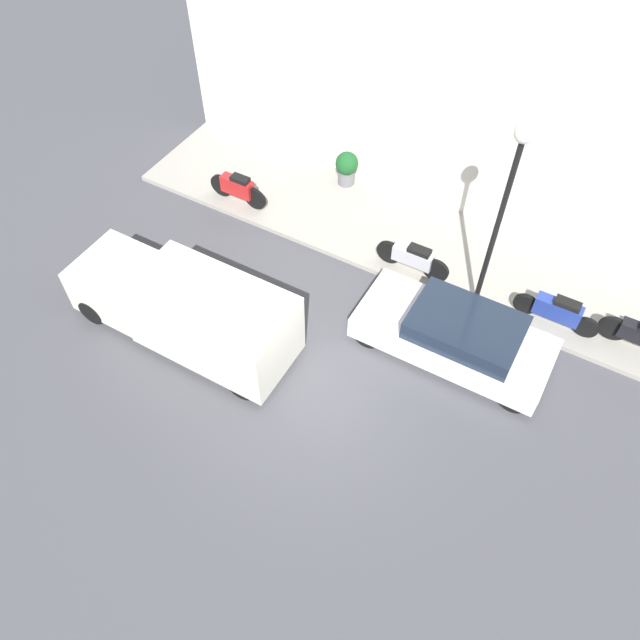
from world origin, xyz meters
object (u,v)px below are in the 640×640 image
object	(u,v)px
motorcycle_red	(238,188)
potted_plant	(347,167)
motorcycle_blue	(558,311)
parked_car	(456,335)
scooter_silver	(413,258)
streetlamp	(508,188)
delivery_van	(185,308)

from	to	relation	value
motorcycle_red	potted_plant	xyz separation A→B (m)	(2.19, -2.19, 0.08)
motorcycle_blue	parked_car	bearing A→B (deg)	135.73
motorcycle_blue	scooter_silver	world-z (taller)	motorcycle_blue
scooter_silver	streetlamp	size ratio (longest dim) A/B	0.39
parked_car	potted_plant	xyz separation A→B (m)	(3.96, 4.87, 0.10)
parked_car	potted_plant	bearing A→B (deg)	50.91
motorcycle_red	motorcycle_blue	size ratio (longest dim) A/B	0.89
motorcycle_blue	scooter_silver	distance (m)	3.58
scooter_silver	potted_plant	bearing A→B (deg)	53.82
motorcycle_blue	delivery_van	bearing A→B (deg)	121.15
delivery_van	streetlamp	distance (m)	7.28
potted_plant	streetlamp	bearing A→B (deg)	-117.22
parked_car	scooter_silver	xyz separation A→B (m)	(1.72, 1.81, -0.00)
motorcycle_red	streetlamp	size ratio (longest dim) A/B	0.36
delivery_van	potted_plant	size ratio (longest dim) A/B	5.41
motorcycle_blue	streetlamp	xyz separation A→B (m)	(-0.33, 1.80, 3.05)
motorcycle_blue	potted_plant	distance (m)	6.97
motorcycle_red	motorcycle_blue	bearing A→B (deg)	-89.77
delivery_van	streetlamp	world-z (taller)	streetlamp
motorcycle_blue	streetlamp	distance (m)	3.56
delivery_van	potted_plant	distance (m)	6.55
parked_car	motorcycle_blue	xyz separation A→B (m)	(1.81, -1.76, -0.00)
delivery_van	motorcycle_red	distance (m)	4.63
parked_car	delivery_van	size ratio (longest dim) A/B	0.81
streetlamp	potted_plant	xyz separation A→B (m)	(2.48, 4.83, -2.95)
parked_car	motorcycle_red	xyz separation A→B (m)	(1.77, 7.06, 0.02)
scooter_silver	potted_plant	xyz separation A→B (m)	(2.23, 3.05, 0.10)
parked_car	streetlamp	size ratio (longest dim) A/B	0.88
delivery_van	parked_car	bearing A→B (deg)	-64.89
streetlamp	motorcycle_red	bearing A→B (deg)	87.57
streetlamp	potted_plant	distance (m)	6.18
motorcycle_blue	streetlamp	size ratio (longest dim) A/B	0.40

